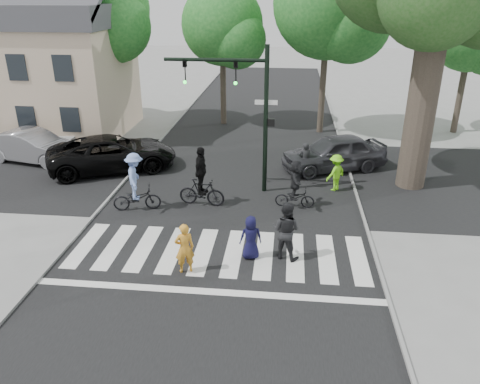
{
  "coord_description": "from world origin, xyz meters",
  "views": [
    {
      "loc": [
        2.09,
        -12.09,
        7.92
      ],
      "look_at": [
        0.5,
        3.0,
        1.3
      ],
      "focal_mm": 35.0,
      "sensor_mm": 36.0,
      "label": 1
    }
  ],
  "objects_px": {
    "pedestrian_child": "(251,238)",
    "cyclist_mid": "(201,182)",
    "pedestrian_adult": "(286,230)",
    "car_suv": "(112,153)",
    "pedestrian_woman": "(185,248)",
    "cyclist_right": "(295,187)",
    "car_grey": "(334,153)",
    "car_silver": "(33,146)",
    "traffic_signal": "(245,99)",
    "cyclist_left": "(136,186)"
  },
  "relations": [
    {
      "from": "car_suv",
      "to": "cyclist_left",
      "type": "bearing_deg",
      "value": -173.0
    },
    {
      "from": "traffic_signal",
      "to": "cyclist_left",
      "type": "relative_size",
      "value": 2.61
    },
    {
      "from": "pedestrian_adult",
      "to": "car_suv",
      "type": "xyz_separation_m",
      "value": [
        -8.22,
        7.08,
        -0.15
      ]
    },
    {
      "from": "pedestrian_child",
      "to": "car_suv",
      "type": "xyz_separation_m",
      "value": [
        -7.13,
        7.23,
        0.09
      ]
    },
    {
      "from": "traffic_signal",
      "to": "car_silver",
      "type": "bearing_deg",
      "value": 166.81
    },
    {
      "from": "pedestrian_woman",
      "to": "cyclist_mid",
      "type": "distance_m",
      "value": 4.78
    },
    {
      "from": "cyclist_right",
      "to": "car_suv",
      "type": "bearing_deg",
      "value": 159.0
    },
    {
      "from": "traffic_signal",
      "to": "car_silver",
      "type": "relative_size",
      "value": 1.26
    },
    {
      "from": "cyclist_left",
      "to": "car_grey",
      "type": "height_order",
      "value": "cyclist_left"
    },
    {
      "from": "car_suv",
      "to": "pedestrian_child",
      "type": "bearing_deg",
      "value": -159.04
    },
    {
      "from": "pedestrian_child",
      "to": "cyclist_left",
      "type": "xyz_separation_m",
      "value": [
        -4.67,
        3.08,
        0.27
      ]
    },
    {
      "from": "car_grey",
      "to": "pedestrian_woman",
      "type": "bearing_deg",
      "value": -50.34
    },
    {
      "from": "traffic_signal",
      "to": "pedestrian_adult",
      "type": "bearing_deg",
      "value": -71.06
    },
    {
      "from": "car_suv",
      "to": "car_grey",
      "type": "relative_size",
      "value": 1.19
    },
    {
      "from": "cyclist_right",
      "to": "pedestrian_child",
      "type": "bearing_deg",
      "value": -109.49
    },
    {
      "from": "pedestrian_woman",
      "to": "cyclist_left",
      "type": "xyz_separation_m",
      "value": [
        -2.77,
        4.08,
        0.19
      ]
    },
    {
      "from": "car_suv",
      "to": "car_grey",
      "type": "xyz_separation_m",
      "value": [
        10.35,
        1.12,
        0.02
      ]
    },
    {
      "from": "pedestrian_woman",
      "to": "car_silver",
      "type": "distance_m",
      "value": 13.1
    },
    {
      "from": "pedestrian_woman",
      "to": "car_silver",
      "type": "height_order",
      "value": "pedestrian_woman"
    },
    {
      "from": "cyclist_right",
      "to": "car_silver",
      "type": "bearing_deg",
      "value": 162.78
    },
    {
      "from": "cyclist_left",
      "to": "cyclist_mid",
      "type": "distance_m",
      "value": 2.51
    },
    {
      "from": "cyclist_left",
      "to": "car_silver",
      "type": "relative_size",
      "value": 0.48
    },
    {
      "from": "car_suv",
      "to": "car_silver",
      "type": "height_order",
      "value": "car_suv"
    },
    {
      "from": "pedestrian_child",
      "to": "car_suv",
      "type": "bearing_deg",
      "value": -58.32
    },
    {
      "from": "pedestrian_child",
      "to": "cyclist_right",
      "type": "distance_m",
      "value": 4.2
    },
    {
      "from": "pedestrian_woman",
      "to": "cyclist_mid",
      "type": "bearing_deg",
      "value": -107.9
    },
    {
      "from": "pedestrian_woman",
      "to": "pedestrian_adult",
      "type": "bearing_deg",
      "value": 179.08
    },
    {
      "from": "cyclist_right",
      "to": "car_suv",
      "type": "xyz_separation_m",
      "value": [
        -8.53,
        3.27,
        -0.05
      ]
    },
    {
      "from": "car_grey",
      "to": "cyclist_mid",
      "type": "bearing_deg",
      "value": -71.68
    },
    {
      "from": "pedestrian_child",
      "to": "pedestrian_adult",
      "type": "height_order",
      "value": "pedestrian_adult"
    },
    {
      "from": "pedestrian_woman",
      "to": "cyclist_right",
      "type": "xyz_separation_m",
      "value": [
        3.3,
        4.96,
        0.06
      ]
    },
    {
      "from": "pedestrian_child",
      "to": "car_silver",
      "type": "distance_m",
      "value": 13.94
    },
    {
      "from": "traffic_signal",
      "to": "car_grey",
      "type": "distance_m",
      "value": 5.79
    },
    {
      "from": "traffic_signal",
      "to": "pedestrian_woman",
      "type": "bearing_deg",
      "value": -100.38
    },
    {
      "from": "cyclist_left",
      "to": "cyclist_right",
      "type": "xyz_separation_m",
      "value": [
        6.07,
        0.88,
        -0.13
      ]
    },
    {
      "from": "pedestrian_woman",
      "to": "pedestrian_adult",
      "type": "distance_m",
      "value": 3.21
    },
    {
      "from": "traffic_signal",
      "to": "car_grey",
      "type": "bearing_deg",
      "value": 36.54
    },
    {
      "from": "traffic_signal",
      "to": "pedestrian_woman",
      "type": "xyz_separation_m",
      "value": [
        -1.18,
        -6.43,
        -3.09
      ]
    },
    {
      "from": "pedestrian_child",
      "to": "car_suv",
      "type": "distance_m",
      "value": 10.15
    },
    {
      "from": "pedestrian_adult",
      "to": "car_grey",
      "type": "bearing_deg",
      "value": -82.87
    },
    {
      "from": "pedestrian_child",
      "to": "cyclist_mid",
      "type": "distance_m",
      "value": 4.39
    },
    {
      "from": "cyclist_left",
      "to": "cyclist_right",
      "type": "distance_m",
      "value": 6.13
    },
    {
      "from": "car_silver",
      "to": "cyclist_left",
      "type": "bearing_deg",
      "value": -113.22
    },
    {
      "from": "traffic_signal",
      "to": "pedestrian_adult",
      "type": "distance_m",
      "value": 6.3
    },
    {
      "from": "cyclist_mid",
      "to": "car_silver",
      "type": "xyz_separation_m",
      "value": [
        -9.21,
        4.18,
        -0.2
      ]
    },
    {
      "from": "traffic_signal",
      "to": "car_suv",
      "type": "distance_m",
      "value": 7.34
    },
    {
      "from": "cyclist_mid",
      "to": "cyclist_right",
      "type": "distance_m",
      "value": 3.66
    },
    {
      "from": "cyclist_left",
      "to": "pedestrian_woman",
      "type": "bearing_deg",
      "value": -55.86
    },
    {
      "from": "cyclist_left",
      "to": "car_silver",
      "type": "height_order",
      "value": "cyclist_left"
    },
    {
      "from": "car_grey",
      "to": "car_silver",
      "type": "bearing_deg",
      "value": -110.05
    }
  ]
}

